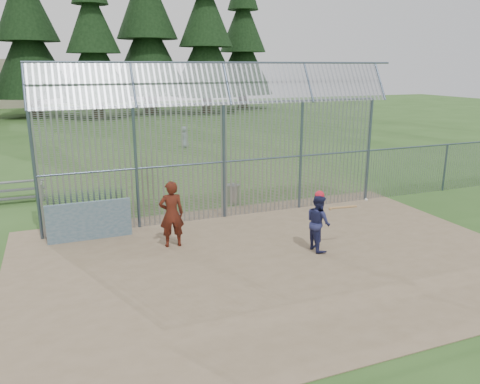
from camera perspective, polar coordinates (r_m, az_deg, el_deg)
name	(u,v)px	position (r m, az deg, el deg)	size (l,w,h in m)	color
ground	(265,252)	(13.61, 3.12, -7.35)	(120.00, 120.00, 0.00)	#2D511E
dirt_infield	(273,258)	(13.19, 4.04, -8.07)	(14.00, 10.00, 0.02)	#756047
dugout_wall	(90,221)	(15.04, -17.87, -3.35)	(2.50, 0.12, 1.20)	#38566B
batter	(318,222)	(13.64, 9.53, -3.67)	(0.81, 0.63, 1.66)	navy
onlooker	(172,214)	(13.82, -8.34, -2.67)	(0.72, 0.47, 1.98)	maroon
bg_kid_standing	(185,137)	(30.95, -6.75, 6.66)	(0.67, 0.44, 1.38)	gray
batting_gear	(325,198)	(13.49, 10.33, -0.68)	(1.85, 0.37, 0.57)	red
trash_can	(233,194)	(18.21, -0.92, -0.21)	(0.56, 0.56, 0.82)	gray
bleacher	(4,192)	(20.55, -26.86, -0.01)	(3.00, 0.95, 0.72)	slate
backstop_fence	(273,149)	(16.70, 3.99, 5.31)	(20.09, 0.81, 5.30)	#47566B
conifer_row	(118,10)	(53.70, -14.70, 20.71)	(38.48, 12.26, 20.20)	#332319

